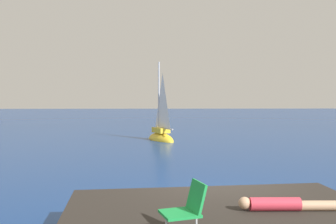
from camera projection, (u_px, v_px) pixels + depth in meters
ground_plane at (218, 208)px, 9.25m from camera, size 160.00×160.00×0.00m
boulder_seaward at (255, 213)px, 8.86m from camera, size 1.48×1.37×0.87m
boulder_inland at (152, 214)px, 8.77m from camera, size 1.60×1.46×0.85m
sailboat_near at (161, 136)px, 23.68m from camera, size 2.17×3.03×5.51m
person_sunbather at (282, 204)px, 6.69m from camera, size 1.76×0.26×0.25m
beach_chair at (187, 207)px, 5.44m from camera, size 0.71×0.63×0.80m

